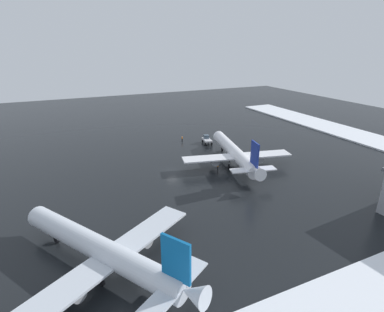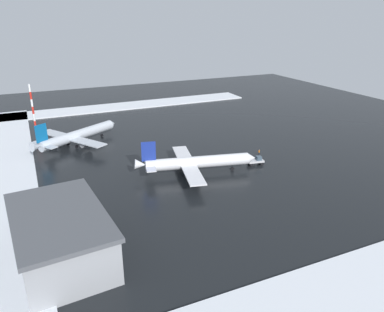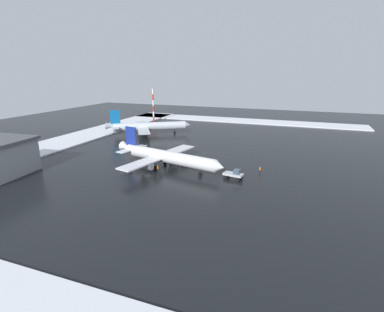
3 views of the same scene
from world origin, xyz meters
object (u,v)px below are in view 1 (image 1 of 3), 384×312
(ground_crew_near_tug, at_px, (218,166))
(ground_crew_beside_wing, at_px, (182,138))
(airplane_parked_starboard, at_px, (235,153))
(airplane_far_rear, at_px, (101,249))
(ground_crew_mid_apron, at_px, (247,160))
(pushback_tug, at_px, (207,139))

(ground_crew_near_tug, height_order, ground_crew_beside_wing, same)
(airplane_parked_starboard, bearing_deg, airplane_far_rear, 137.51)
(ground_crew_near_tug, relative_size, ground_crew_mid_apron, 1.00)
(ground_crew_near_tug, xyz_separation_m, ground_crew_mid_apron, (8.84, 0.53, 0.00))
(airplane_far_rear, bearing_deg, pushback_tug, -73.10)
(ground_crew_mid_apron, bearing_deg, pushback_tug, -48.70)
(pushback_tug, bearing_deg, ground_crew_mid_apron, -164.96)
(ground_crew_near_tug, bearing_deg, ground_crew_beside_wing, 93.14)
(pushback_tug, height_order, ground_crew_beside_wing, pushback_tug)
(ground_crew_mid_apron, height_order, ground_crew_beside_wing, same)
(airplane_parked_starboard, distance_m, ground_crew_beside_wing, 24.20)
(airplane_far_rear, height_order, ground_crew_mid_apron, airplane_far_rear)
(ground_crew_near_tug, bearing_deg, airplane_parked_starboard, 18.18)
(ground_crew_near_tug, distance_m, ground_crew_mid_apron, 8.85)
(airplane_parked_starboard, relative_size, ground_crew_near_tug, 19.21)
(ground_crew_near_tug, distance_m, ground_crew_beside_wing, 24.93)
(airplane_parked_starboard, height_order, pushback_tug, airplane_parked_starboard)
(airplane_parked_starboard, bearing_deg, ground_crew_beside_wing, 23.95)
(ground_crew_mid_apron, bearing_deg, airplane_far_rear, 67.76)
(ground_crew_near_tug, bearing_deg, ground_crew_mid_apron, 8.52)
(ground_crew_mid_apron, xyz_separation_m, ground_crew_beside_wing, (-7.99, 24.39, 0.00))
(airplane_parked_starboard, height_order, ground_crew_beside_wing, airplane_parked_starboard)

